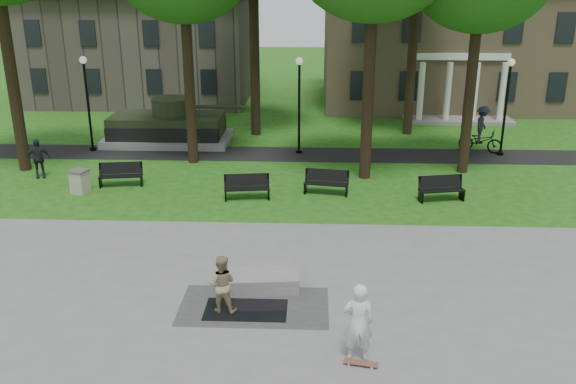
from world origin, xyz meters
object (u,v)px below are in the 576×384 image
concrete_block (260,281)px  cyclist (481,133)px  friend_watching (222,284)px  skateboarder (358,322)px  trash_bin (80,181)px  park_bench_0 (121,174)px

concrete_block → cyclist: cyclist is taller
friend_watching → cyclist: cyclist is taller
skateboarder → trash_bin: size_ratio=2.03×
friend_watching → park_bench_0: (-5.73, 10.04, -0.30)m
park_bench_0 → trash_bin: 1.71m
skateboarder → trash_bin: skateboarder is taller
concrete_block → cyclist: size_ratio=0.94×
skateboarder → cyclist: 19.46m
skateboarder → cyclist: size_ratio=0.83×
concrete_block → friend_watching: size_ratio=1.37×
skateboarder → cyclist: (7.36, 18.02, -0.04)m
concrete_block → friend_watching: friend_watching is taller
cyclist → park_bench_0: size_ratio=1.26×
friend_watching → cyclist: (10.78, 16.01, 0.13)m
concrete_block → trash_bin: size_ratio=2.29×
concrete_block → park_bench_0: bearing=127.0°
park_bench_0 → concrete_block: bearing=-62.0°
concrete_block → park_bench_0: park_bench_0 is taller
friend_watching → trash_bin: bearing=-47.8°
skateboarder → friend_watching: skateboarder is taller
skateboarder → trash_bin: 15.37m
friend_watching → cyclist: 19.30m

